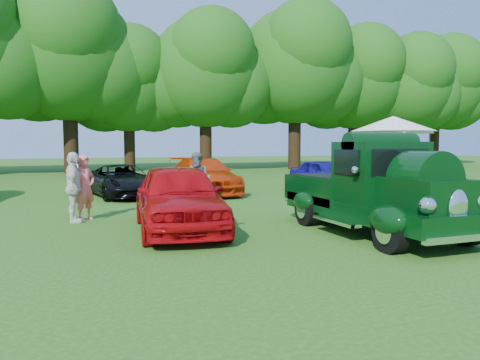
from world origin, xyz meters
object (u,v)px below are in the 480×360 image
object	(u,v)px
back_car_green	(402,168)
spectator_pink	(85,188)
back_car_blue	(326,175)
back_car_orange	(204,176)
hero_pickup	(373,194)
spectator_grey	(198,179)
back_car_black	(122,181)
spectator_white	(73,187)
canopy_tent	(393,124)
red_convertible	(178,197)

from	to	relation	value
back_car_green	spectator_pink	world-z (taller)	spectator_pink
back_car_blue	spectator_pink	xyz separation A→B (m)	(-9.90, -4.39, 0.18)
back_car_orange	hero_pickup	bearing A→B (deg)	-83.63
back_car_blue	spectator_pink	bearing A→B (deg)	-160.62
back_car_green	spectator_grey	bearing A→B (deg)	-173.00
back_car_black	spectator_white	bearing A→B (deg)	-117.75
spectator_pink	spectator_white	xyz separation A→B (m)	(-0.29, -0.25, 0.04)
spectator_white	back_car_blue	bearing A→B (deg)	-60.40
back_car_blue	back_car_green	size ratio (longest dim) A/B	0.88
hero_pickup	spectator_white	bearing A→B (deg)	148.22
spectator_pink	spectator_grey	size ratio (longest dim) A/B	0.99
canopy_tent	back_car_orange	bearing A→B (deg)	-162.63
canopy_tent	red_convertible	bearing A→B (deg)	-142.98
canopy_tent	spectator_pink	bearing A→B (deg)	-151.93
spectator_white	hero_pickup	bearing A→B (deg)	-116.64
back_car_orange	back_car_green	world-z (taller)	back_car_green
red_convertible	back_car_orange	distance (m)	8.12
canopy_tent	spectator_grey	bearing A→B (deg)	-151.37
hero_pickup	spectator_white	world-z (taller)	hero_pickup
spectator_white	spectator_pink	bearing A→B (deg)	-44.26
back_car_blue	spectator_white	distance (m)	11.20
spectator_grey	canopy_tent	bearing A→B (deg)	66.40
back_car_black	back_car_green	distance (m)	14.27
back_car_orange	spectator_grey	xyz separation A→B (m)	(-1.23, -3.55, 0.14)
spectator_grey	spectator_white	bearing A→B (deg)	-115.07
red_convertible	spectator_grey	size ratio (longest dim) A/B	2.66
back_car_green	canopy_tent	xyz separation A→B (m)	(1.39, 2.48, 2.37)
back_car_green	back_car_black	bearing A→B (deg)	170.58
back_car_orange	spectator_pink	world-z (taller)	spectator_pink
spectator_grey	canopy_tent	size ratio (longest dim) A/B	0.28
back_car_blue	spectator_grey	distance (m)	6.90
back_car_green	spectator_pink	bearing A→B (deg)	-172.12
back_car_black	spectator_pink	size ratio (longest dim) A/B	2.56
back_car_black	back_car_green	xyz separation A→B (m)	(14.20, 1.39, 0.13)
back_car_green	canopy_tent	size ratio (longest dim) A/B	0.73
back_car_blue	canopy_tent	distance (m)	9.01
back_car_blue	spectator_white	size ratio (longest dim) A/B	2.19
spectator_pink	spectator_grey	world-z (taller)	spectator_grey
red_convertible	spectator_white	xyz separation A→B (m)	(-2.22, 2.08, 0.12)
red_convertible	spectator_pink	xyz separation A→B (m)	(-1.93, 2.34, 0.07)
back_car_orange	spectator_white	bearing A→B (deg)	-133.35
spectator_pink	spectator_white	distance (m)	0.39
back_car_blue	back_car_orange	bearing A→B (deg)	165.69
spectator_pink	spectator_white	world-z (taller)	spectator_white
hero_pickup	spectator_grey	size ratio (longest dim) A/B	3.03
back_car_blue	spectator_white	world-z (taller)	spectator_white
hero_pickup	back_car_green	xyz separation A→B (m)	(9.80, 10.79, -0.15)
spectator_white	canopy_tent	xyz separation A→B (m)	(17.44, 9.39, 2.21)
hero_pickup	back_car_orange	distance (m)	9.47
back_car_blue	spectator_pink	size ratio (longest dim) A/B	2.31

